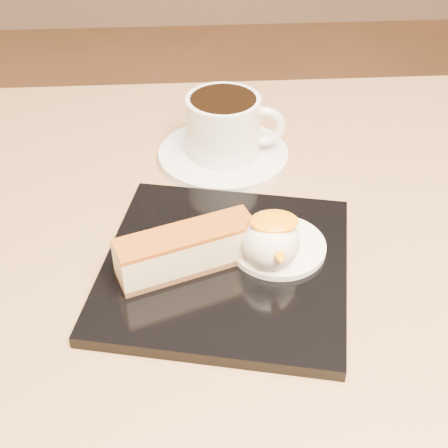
{
  "coord_description": "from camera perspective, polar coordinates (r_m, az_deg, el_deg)",
  "views": [
    {
      "loc": [
        0.02,
        -0.42,
        1.11
      ],
      "look_at": [
        0.05,
        0.03,
        0.76
      ],
      "focal_mm": 50.0,
      "sensor_mm": 36.0,
      "label": 1
    }
  ],
  "objects": [
    {
      "name": "mint_sprig",
      "position": [
        0.6,
        1.86,
        -0.31
      ],
      "size": [
        0.03,
        0.02,
        0.0
      ],
      "color": "#2A8136",
      "rests_on": "cream_smear"
    },
    {
      "name": "coffee_cup",
      "position": [
        0.71,
        0.1,
        9.07
      ],
      "size": [
        0.11,
        0.08,
        0.07
      ],
      "rotation": [
        0.0,
        0.0,
        -0.09
      ],
      "color": "white",
      "rests_on": "saucer"
    },
    {
      "name": "table",
      "position": [
        0.69,
        -4.25,
        -14.4
      ],
      "size": [
        0.8,
        0.8,
        0.72
      ],
      "color": "black",
      "rests_on": "ground"
    },
    {
      "name": "saucer",
      "position": [
        0.73,
        -0.07,
        6.31
      ],
      "size": [
        0.15,
        0.15,
        0.01
      ],
      "primitive_type": "cylinder",
      "color": "white",
      "rests_on": "table"
    },
    {
      "name": "dessert_plate",
      "position": [
        0.57,
        0.13,
        -3.89
      ],
      "size": [
        0.26,
        0.26,
        0.01
      ],
      "primitive_type": "cube",
      "rotation": [
        0.0,
        0.0,
        -0.22
      ],
      "color": "black",
      "rests_on": "table"
    },
    {
      "name": "mango_sauce",
      "position": [
        0.54,
        4.59,
        0.23
      ],
      "size": [
        0.04,
        0.03,
        0.01
      ],
      "primitive_type": "ellipsoid",
      "color": "orange",
      "rests_on": "ice_cream_scoop"
    },
    {
      "name": "cheesecake",
      "position": [
        0.55,
        -3.46,
        -2.39
      ],
      "size": [
        0.13,
        0.07,
        0.04
      ],
      "rotation": [
        0.0,
        0.0,
        0.35
      ],
      "color": "brown",
      "rests_on": "dessert_plate"
    },
    {
      "name": "cream_smear",
      "position": [
        0.58,
        4.93,
        -2.03
      ],
      "size": [
        0.09,
        0.09,
        0.01
      ],
      "primitive_type": "cylinder",
      "color": "white",
      "rests_on": "dessert_plate"
    },
    {
      "name": "ice_cream_scoop",
      "position": [
        0.55,
        4.3,
        -1.65
      ],
      "size": [
        0.05,
        0.05,
        0.05
      ],
      "primitive_type": "sphere",
      "color": "white",
      "rests_on": "cream_smear"
    }
  ]
}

